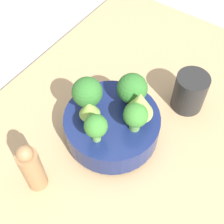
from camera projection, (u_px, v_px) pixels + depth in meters
name	position (u px, v px, depth m)	size (l,w,h in m)	color
ground_plane	(113.00, 149.00, 0.77)	(6.00, 6.00, 0.00)	#ADA89E
table	(113.00, 145.00, 0.76)	(1.08, 0.67, 0.04)	tan
bowl	(112.00, 126.00, 0.71)	(0.22, 0.22, 0.08)	navy
broccoli_floret_back	(87.00, 94.00, 0.65)	(0.07, 0.07, 0.09)	#6BA34C
broccoli_floret_right	(131.00, 88.00, 0.67)	(0.07, 0.07, 0.08)	#6BA34C
romanesco_piece_far	(89.00, 109.00, 0.65)	(0.05, 0.05, 0.07)	#609347
romanesco_piece_near	(140.00, 104.00, 0.64)	(0.06, 0.06, 0.09)	#7AB256
broccoli_floret_left	(96.00, 127.00, 0.62)	(0.05, 0.05, 0.07)	#6BA34C
broccoli_floret_front	(136.00, 116.00, 0.63)	(0.05, 0.05, 0.07)	#609347
cup	(190.00, 92.00, 0.76)	(0.08, 0.08, 0.10)	black
pepper_mill	(32.00, 168.00, 0.62)	(0.04, 0.04, 0.15)	#997047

